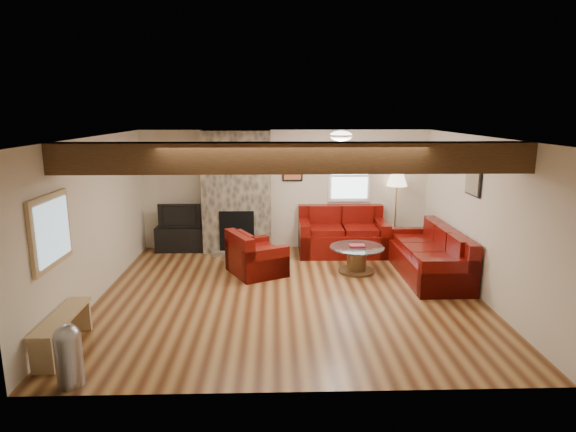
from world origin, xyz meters
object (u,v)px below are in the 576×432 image
Objects in this scene: tv_cabinet at (181,239)px; television at (180,215)px; coffee_table at (357,259)px; floor_lamp at (397,183)px; sofa_three at (428,253)px; armchair_red at (257,253)px; loveseat at (343,231)px.

television is at bearing 0.00° from tv_cabinet.
floor_lamp reaches higher than coffee_table.
television reaches higher than tv_cabinet.
coffee_table is (-1.22, 0.24, -0.19)m from sofa_three.
armchair_red is at bearing -179.73° from coffee_table.
armchair_red reaches higher than coffee_table.
coffee_table is 1.13× the size of television.
television is 4.55m from floor_lamp.
tv_cabinet is (-3.45, 1.48, 0.02)m from coffee_table.
tv_cabinet is (-1.63, 1.48, -0.13)m from armchair_red.
loveseat is 1.72× the size of tv_cabinet.
tv_cabinet is (-4.67, 1.71, -0.17)m from sofa_three.
loveseat is 1.81× the size of coffee_table.
loveseat is 1.85× the size of armchair_red.
loveseat is at bearing -5.12° from television.
television is at bearing 175.38° from loveseat.
floor_lamp is (1.06, 1.50, 1.17)m from coffee_table.
sofa_three is 2.15× the size of tv_cabinet.
tv_cabinet is 0.62× the size of floor_lamp.
sofa_three is at bearing -20.16° from television.
tv_cabinet is at bearing 20.71° from armchair_red.
floor_lamp is at bearing 0.25° from television.
loveseat is at bearing -82.42° from armchair_red.
floor_lamp is (-0.16, 1.73, 0.98)m from sofa_three.
television reaches higher than armchair_red.
coffee_table is at bearing -101.63° from sofa_three.
coffee_table is at bearing -125.28° from floor_lamp.
loveseat reaches higher than tv_cabinet.
armchair_red is 0.93× the size of tv_cabinet.
floor_lamp is at bearing 54.72° from coffee_table.
sofa_three is at bearing -46.47° from loveseat.
television is (-1.63, 1.48, 0.38)m from armchair_red.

